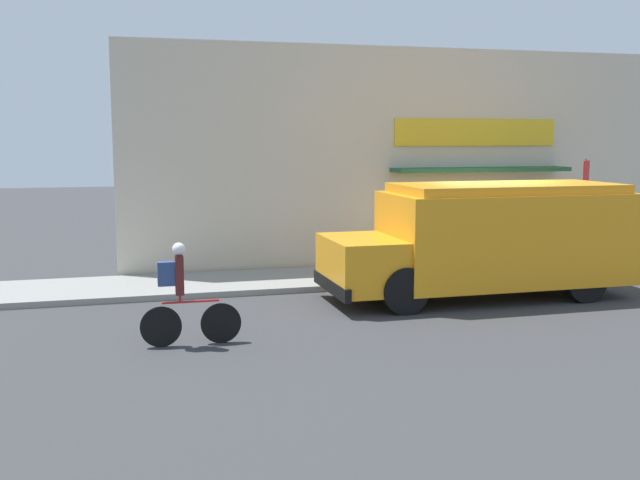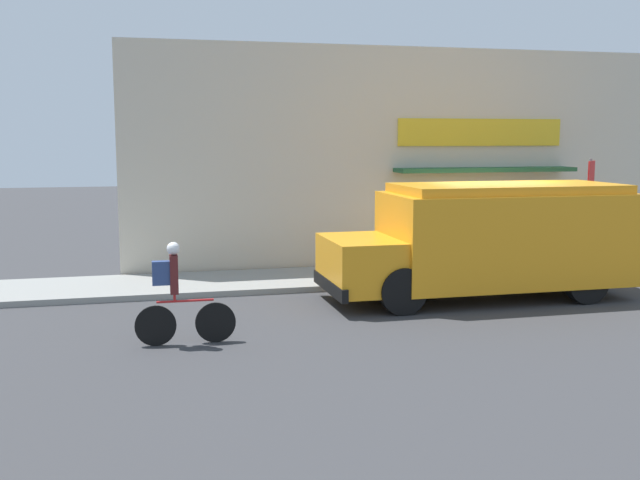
# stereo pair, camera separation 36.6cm
# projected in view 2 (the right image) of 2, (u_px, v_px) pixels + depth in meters

# --- Properties ---
(ground_plane) EXTENTS (70.00, 70.00, 0.00)m
(ground_plane) POSITION_uv_depth(u_px,v_px,m) (487.00, 284.00, 16.06)
(ground_plane) COLOR #38383A
(sidewalk) EXTENTS (28.00, 2.30, 0.12)m
(sidewalk) POSITION_uv_depth(u_px,v_px,m) (464.00, 272.00, 17.16)
(sidewalk) COLOR gray
(sidewalk) RESTS_ON ground_plane
(storefront) EXTENTS (15.30, 0.90, 5.22)m
(storefront) POSITION_uv_depth(u_px,v_px,m) (445.00, 158.00, 18.07)
(storefront) COLOR beige
(storefront) RESTS_ON ground_plane
(school_bus) EXTENTS (5.96, 2.61, 2.23)m
(school_bus) POSITION_uv_depth(u_px,v_px,m) (490.00, 239.00, 14.51)
(school_bus) COLOR orange
(school_bus) RESTS_ON ground_plane
(cyclist) EXTENTS (1.52, 0.20, 1.57)m
(cyclist) POSITION_uv_depth(u_px,v_px,m) (177.00, 295.00, 11.26)
(cyclist) COLOR black
(cyclist) RESTS_ON ground_plane
(stop_sign_post) EXTENTS (0.45, 0.45, 2.51)m
(stop_sign_post) POSITION_uv_depth(u_px,v_px,m) (590.00, 195.00, 17.11)
(stop_sign_post) COLOR slate
(stop_sign_post) RESTS_ON sidewalk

